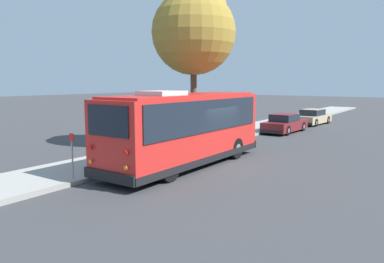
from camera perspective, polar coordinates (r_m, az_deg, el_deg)
name	(u,v)px	position (r m, az deg, el deg)	size (l,w,h in m)	color
ground_plane	(212,163)	(16.69, 3.03, -4.87)	(160.00, 160.00, 0.00)	#3D3D3F
sidewalk_slab	(148,153)	(18.86, -6.66, -3.22)	(80.00, 3.17, 0.15)	#A3A099
curb_strip	(175,156)	(17.83, -2.67, -3.81)	(80.00, 0.14, 0.15)	gray
shuttle_bus	(186,126)	(15.90, -0.97, 0.85)	(8.92, 2.60, 3.25)	red
parked_sedan_maroon	(285,124)	(27.49, 13.96, 1.17)	(4.71, 1.88, 1.33)	maroon
parked_sedan_tan	(313,117)	(33.22, 17.92, 2.07)	(4.62, 2.04, 1.30)	tan
street_tree	(195,27)	(20.59, 0.45, 15.60)	(4.46, 4.46, 8.92)	brown
sign_post_near	(72,155)	(14.05, -17.78, -3.47)	(0.06, 0.22, 1.63)	gray
sign_post_far	(114,148)	(15.32, -11.87, -2.50)	(0.06, 0.22, 1.56)	gray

